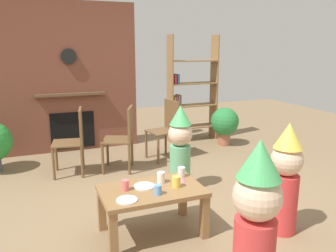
# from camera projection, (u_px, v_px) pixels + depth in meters

# --- Properties ---
(ground_plane) EXTENTS (12.00, 12.00, 0.00)m
(ground_plane) POSITION_uv_depth(u_px,v_px,m) (169.00, 207.00, 3.71)
(ground_plane) COLOR #846B4C
(brick_fireplace_feature) EXTENTS (2.20, 0.28, 2.40)m
(brick_fireplace_feature) POSITION_uv_depth(u_px,v_px,m) (69.00, 79.00, 5.53)
(brick_fireplace_feature) COLOR brown
(brick_fireplace_feature) RESTS_ON ground_plane
(bookshelf) EXTENTS (0.90, 0.28, 1.90)m
(bookshelf) POSITION_uv_depth(u_px,v_px,m) (189.00, 95.00, 6.17)
(bookshelf) COLOR olive
(bookshelf) RESTS_ON ground_plane
(coffee_table) EXTENTS (0.93, 0.57, 0.45)m
(coffee_table) POSITION_uv_depth(u_px,v_px,m) (152.00, 197.00, 3.11)
(coffee_table) COLOR olive
(coffee_table) RESTS_ON ground_plane
(paper_cup_near_left) EXTENTS (0.08, 0.08, 0.10)m
(paper_cup_near_left) POSITION_uv_depth(u_px,v_px,m) (176.00, 182.00, 3.12)
(paper_cup_near_left) COLOR #F2CC4C
(paper_cup_near_left) RESTS_ON coffee_table
(paper_cup_near_right) EXTENTS (0.07, 0.07, 0.10)m
(paper_cup_near_right) POSITION_uv_depth(u_px,v_px,m) (181.00, 172.00, 3.36)
(paper_cup_near_right) COLOR silver
(paper_cup_near_right) RESTS_ON coffee_table
(paper_cup_center) EXTENTS (0.07, 0.07, 0.10)m
(paper_cup_center) POSITION_uv_depth(u_px,v_px,m) (125.00, 185.00, 3.04)
(paper_cup_center) COLOR #E5666B
(paper_cup_center) RESTS_ON coffee_table
(paper_cup_far_left) EXTENTS (0.07, 0.07, 0.10)m
(paper_cup_far_left) POSITION_uv_depth(u_px,v_px,m) (161.00, 177.00, 3.21)
(paper_cup_far_left) COLOR silver
(paper_cup_far_left) RESTS_ON coffee_table
(paper_cup_far_right) EXTENTS (0.07, 0.07, 0.09)m
(paper_cup_far_right) POSITION_uv_depth(u_px,v_px,m) (158.00, 190.00, 2.96)
(paper_cup_far_right) COLOR #669EE0
(paper_cup_far_right) RESTS_ON coffee_table
(paper_plate_front) EXTENTS (0.18, 0.18, 0.01)m
(paper_plate_front) POSITION_uv_depth(u_px,v_px,m) (127.00, 200.00, 2.85)
(paper_plate_front) COLOR white
(paper_plate_front) RESTS_ON coffee_table
(paper_plate_rear) EXTENTS (0.19, 0.19, 0.01)m
(paper_plate_rear) POSITION_uv_depth(u_px,v_px,m) (144.00, 186.00, 3.13)
(paper_plate_rear) COLOR white
(paper_plate_rear) RESTS_ON coffee_table
(birthday_cake_slice) EXTENTS (0.10, 0.10, 0.07)m
(birthday_cake_slice) POSITION_uv_depth(u_px,v_px,m) (181.00, 177.00, 3.26)
(birthday_cake_slice) COLOR pink
(birthday_cake_slice) RESTS_ON coffee_table
(child_with_cone_hat) EXTENTS (0.32, 0.32, 1.15)m
(child_with_cone_hat) POSITION_uv_depth(u_px,v_px,m) (256.00, 220.00, 2.21)
(child_with_cone_hat) COLOR #D13838
(child_with_cone_hat) RESTS_ON ground_plane
(child_in_pink) EXTENTS (0.29, 0.29, 1.05)m
(child_in_pink) POSITION_uv_depth(u_px,v_px,m) (286.00, 176.00, 3.11)
(child_in_pink) COLOR #D13838
(child_in_pink) RESTS_ON ground_plane
(child_by_the_chairs) EXTENTS (0.29, 0.29, 1.04)m
(child_by_the_chairs) POSITION_uv_depth(u_px,v_px,m) (180.00, 146.00, 4.05)
(child_by_the_chairs) COLOR #66B27F
(child_by_the_chairs) RESTS_ON ground_plane
(dining_chair_left) EXTENTS (0.46, 0.46, 0.90)m
(dining_chair_left) POSITION_uv_depth(u_px,v_px,m) (74.00, 137.00, 4.58)
(dining_chair_left) COLOR brown
(dining_chair_left) RESTS_ON ground_plane
(dining_chair_middle) EXTENTS (0.52, 0.52, 0.90)m
(dining_chair_middle) POSITION_uv_depth(u_px,v_px,m) (124.00, 135.00, 4.71)
(dining_chair_middle) COLOR brown
(dining_chair_middle) RESTS_ON ground_plane
(dining_chair_right) EXTENTS (0.47, 0.47, 0.90)m
(dining_chair_right) POSITION_uv_depth(u_px,v_px,m) (167.00, 126.00, 5.24)
(dining_chair_right) COLOR brown
(dining_chair_right) RESTS_ON ground_plane
(potted_plant_tall) EXTENTS (0.49, 0.49, 0.66)m
(potted_plant_tall) POSITION_uv_depth(u_px,v_px,m) (225.00, 123.00, 5.97)
(potted_plant_tall) COLOR #9E5B42
(potted_plant_tall) RESTS_ON ground_plane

